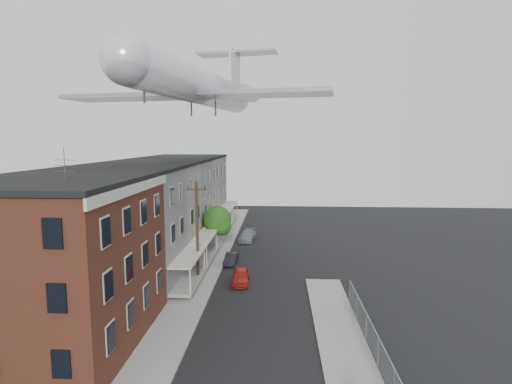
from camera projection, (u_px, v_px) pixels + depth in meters
sidewalk_left at (211, 261)px, 41.39m from camera, size 3.00×62.00×0.12m
sidewalk_right at (347, 358)px, 22.93m from camera, size 3.00×26.00×0.12m
curb_left at (225, 261)px, 41.30m from camera, size 0.15×62.00×0.14m
curb_right at (322, 357)px, 23.01m from camera, size 0.15×26.00×0.14m
corner_building at (56, 262)px, 24.28m from camera, size 10.31×12.30×12.15m
row_house_a at (119, 228)px, 33.69m from camera, size 11.98×7.00×10.30m
row_house_b at (146, 213)px, 40.62m from camera, size 11.98×7.00×10.30m
row_house_c at (166, 203)px, 47.55m from camera, size 11.98×7.00×10.30m
row_house_d at (180, 195)px, 54.48m from camera, size 11.98×7.00×10.30m
row_house_e at (191, 189)px, 61.41m from camera, size 11.98×7.00×10.30m
chainlink_fence at (378, 353)px, 21.74m from camera, size 0.06×18.06×1.90m
utility_pole at (197, 230)px, 34.86m from camera, size 1.80×0.26×9.00m
street_tree at (218, 221)px, 44.83m from camera, size 3.22×3.20×5.20m
car_near at (241, 276)px, 35.09m from camera, size 1.63×3.73×1.25m
car_mid at (231, 259)px, 40.56m from camera, size 1.28×3.33×1.08m
car_far at (248, 236)px, 50.09m from camera, size 2.25×4.45×1.24m
airplane at (202, 86)px, 36.26m from camera, size 24.13×27.56×7.92m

